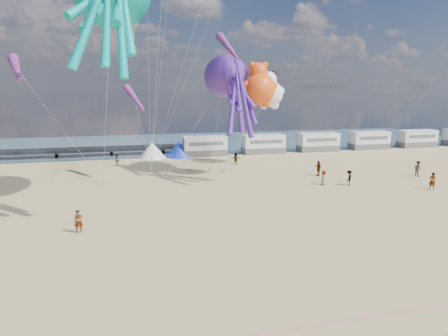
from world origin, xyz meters
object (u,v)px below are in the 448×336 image
kite_teddy_orange (259,89)px  sandbag_d (210,169)px  motorhome_4 (417,139)px  beachgoer_4 (236,159)px  windsock_mid (228,47)px  tent_blue (179,149)px  beachgoer_0 (324,178)px  beachgoer_2 (349,178)px  standing_person (79,221)px  sandbag_b (168,173)px  windsock_right (135,98)px  tent_white (152,150)px  kite_octopus_purple (226,76)px  motorhome_1 (263,144)px  beachgoer_5 (432,181)px  beachgoer_7 (418,169)px  sandbag_a (103,183)px  kite_panda (270,94)px  beachgoer_1 (117,160)px  beachgoer_3 (318,168)px  motorhome_2 (318,142)px  sandbag_c (222,172)px  motorhome_0 (205,146)px  windsock_left (16,68)px  sandbag_e (151,171)px  motorhome_3 (369,140)px

kite_teddy_orange → sandbag_d: bearing=143.5°
motorhome_4 → sandbag_d: size_ratio=13.20×
beachgoer_4 → windsock_mid: (-3.12, -7.77, 13.94)m
windsock_mid → tent_blue: bearing=99.6°
kite_teddy_orange → beachgoer_4: bearing=105.0°
tent_blue → beachgoer_0: (12.91, -21.30, -0.42)m
sandbag_d → beachgoer_2: bearing=-41.2°
standing_person → sandbag_b: bearing=58.0°
beachgoer_2 → windsock_right: bearing=-67.7°
beachgoer_4 → windsock_right: bearing=62.0°
tent_white → beachgoer_0: size_ratio=2.56×
beachgoer_0 → kite_octopus_purple: size_ratio=0.14×
motorhome_1 → sandbag_d: motorhome_1 is taller
beachgoer_5 → beachgoer_7: 6.41m
sandbag_a → kite_panda: 24.07m
tent_white → beachgoer_1: bearing=-133.6°
windsock_right → sandbag_a: bearing=-176.8°
beachgoer_3 → beachgoer_5: (8.37, -8.81, 0.01)m
kite_octopus_purple → motorhome_4: bearing=4.9°
standing_person → windsock_mid: (14.91, 14.58, 13.89)m
motorhome_2 → sandbag_c: size_ratio=13.20×
motorhome_0 → kite_octopus_purple: size_ratio=0.57×
kite_panda → motorhome_4: bearing=17.3°
kite_panda → windsock_left: (-28.84, -5.92, 2.72)m
sandbag_d → motorhome_4: bearing=15.4°
beachgoer_2 → windsock_mid: windsock_mid is taller
sandbag_a → motorhome_1: bearing=32.8°
beachgoer_1 → standing_person: bearing=-64.2°
sandbag_e → kite_panda: 18.42m
motorhome_4 → beachgoer_0: motorhome_4 is taller
beachgoer_1 → motorhome_3: bearing=38.2°
tent_blue → kite_panda: kite_panda is taller
motorhome_4 → sandbag_d: bearing=-164.6°
beachgoer_4 → sandbag_b: bearing=59.1°
windsock_left → tent_blue: bearing=23.3°
motorhome_3 → kite_teddy_orange: 31.23m
tent_blue → kite_octopus_purple: (4.17, -12.53, 10.46)m
kite_teddy_orange → windsock_left: bearing=-170.0°
sandbag_d → windsock_right: bearing=-163.0°
tent_white → sandbag_c: (7.70, -12.65, -1.09)m
tent_white → sandbag_e: size_ratio=8.00×
motorhome_3 → windsock_mid: size_ratio=0.99×
tent_blue → beachgoer_4: tent_blue is taller
beachgoer_0 → kite_teddy_orange: 12.18m
tent_blue → kite_octopus_purple: 16.85m
beachgoer_2 → sandbag_b: bearing=-76.7°
motorhome_1 → beachgoer_2: bearing=-85.0°
beachgoer_4 → windsock_mid: bearing=106.7°
motorhome_3 → motorhome_4: bearing=0.0°
beachgoer_0 → motorhome_0: bearing=-120.3°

